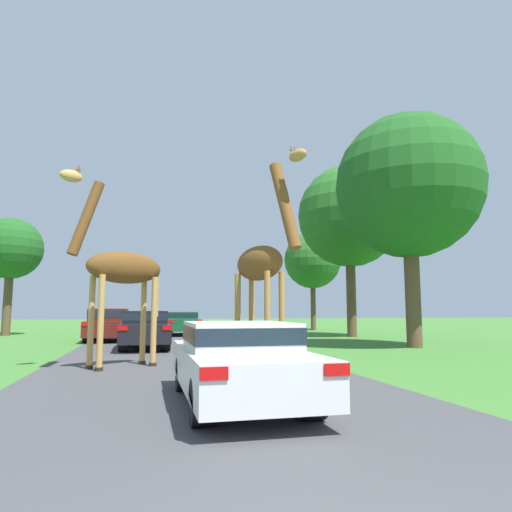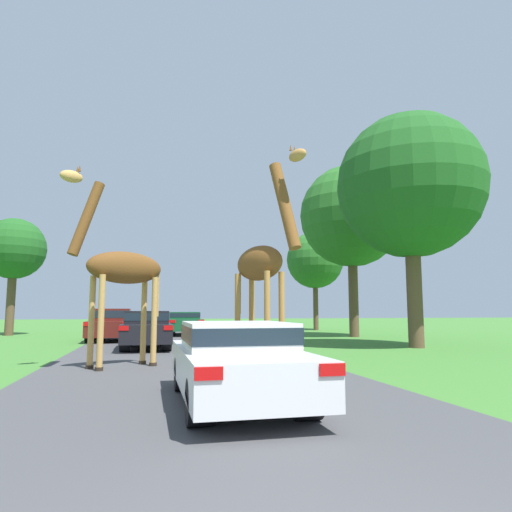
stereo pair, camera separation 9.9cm
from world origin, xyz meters
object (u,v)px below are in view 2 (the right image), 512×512
Objects in this scene: tree_far_right at (315,260)px; car_lead_maroon at (236,359)px; car_queue_left at (184,322)px; tree_centre_back at (14,250)px; tree_left_edge at (410,186)px; car_queue_right at (146,328)px; giraffe_near_road at (264,262)px; giraffe_companion at (121,269)px; car_far_ahead at (111,324)px; tree_right_cluster at (351,216)px.

car_lead_maroon is at bearing -113.31° from tree_far_right.
tree_centre_back reaches higher than car_queue_left.
car_queue_left is 15.22m from tree_left_edge.
car_queue_right is at bearing -130.88° from tree_far_right.
car_queue_left is at bearing 88.05° from car_lead_maroon.
giraffe_near_road is 1.10× the size of giraffe_companion.
tree_left_edge is (10.94, 3.85, 3.95)m from giraffe_companion.
car_queue_left is at bearing -9.71° from tree_centre_back.
tree_centre_back is (-6.11, 6.22, 4.23)m from car_far_ahead.
car_far_ahead is (-1.01, 10.84, -1.70)m from giraffe_companion.
car_lead_maroon is 19.90m from tree_right_cluster.
tree_right_cluster is 1.32× the size of tree_far_right.
tree_far_right is at bearing -139.62° from giraffe_near_road.
tree_left_edge is at bearing -96.73° from tree_right_cluster.
car_queue_left is 0.49× the size of tree_left_edge.
car_far_ahead reaches higher than car_queue_left.
car_queue_left is at bearing 77.47° from car_queue_right.
tree_centre_back reaches higher than giraffe_companion.
tree_left_edge is at bearing -11.00° from car_queue_right.
car_queue_right is 13.74m from tree_right_cluster.
giraffe_near_road is 0.57× the size of tree_right_cluster.
car_far_ahead is (-4.63, 11.72, -1.90)m from giraffe_near_road.
giraffe_near_road is 0.80× the size of tree_centre_back.
car_queue_right is 0.59× the size of tree_far_right.
giraffe_companion is 0.52× the size of tree_right_cluster.
car_queue_left is (2.80, 15.36, -1.75)m from giraffe_companion.
car_far_ahead is at bearing 101.08° from car_lead_maroon.
tree_right_cluster is (18.94, -5.84, 1.72)m from tree_centre_back.
tree_left_edge is 0.97× the size of tree_right_cluster.
tree_left_edge is 7.43m from tree_right_cluster.
giraffe_companion is at bearing -67.34° from tree_centre_back.
car_lead_maroon is 0.60× the size of tree_far_right.
giraffe_near_road is at bearing -147.19° from tree_left_edge.
car_lead_maroon is 16.19m from car_far_ahead.
car_queue_left is at bearing -112.77° from giraffe_near_road.
giraffe_near_road reaches higher than car_far_ahead.
car_lead_maroon is 13.81m from tree_left_edge.
car_queue_left is at bearing 125.28° from tree_left_edge.
tree_left_edge is at bearing -36.18° from tree_centre_back.
car_far_ahead is at bearing 149.69° from tree_left_edge.
car_queue_right is (0.68, 5.84, -1.73)m from giraffe_companion.
tree_far_right is at bearing 66.69° from car_lead_maroon.
giraffe_companion is at bearing 112.57° from car_lead_maroon.
tree_right_cluster is (11.81, 11.23, 4.25)m from giraffe_companion.
car_far_ahead is 0.43× the size of tree_right_cluster.
tree_centre_back is at bearing 112.64° from car_lead_maroon.
tree_centre_back is (-9.92, 1.70, 4.29)m from car_queue_left.
giraffe_companion reaches higher than car_far_ahead.
tree_right_cluster reaches higher than car_far_ahead.
car_lead_maroon is (2.10, -5.05, -1.82)m from giraffe_companion.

